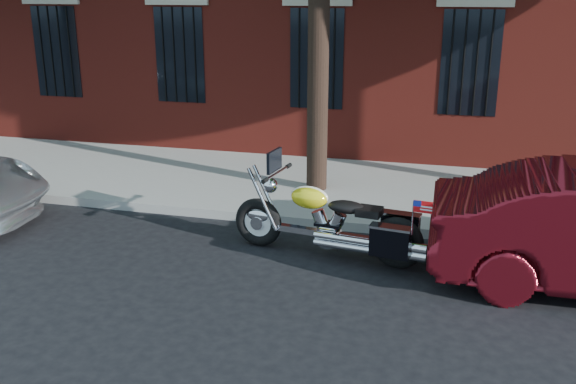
# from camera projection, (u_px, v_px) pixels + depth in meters

# --- Properties ---
(ground) EXTENTS (120.00, 120.00, 0.00)m
(ground) POSITION_uv_depth(u_px,v_px,m) (237.00, 255.00, 8.98)
(ground) COLOR black
(ground) RESTS_ON ground
(curb) EXTENTS (40.00, 0.16, 0.15)m
(curb) POSITION_uv_depth(u_px,v_px,m) (265.00, 218.00, 10.23)
(curb) COLOR gray
(curb) RESTS_ON ground
(sidewalk) EXTENTS (40.00, 3.60, 0.15)m
(sidewalk) POSITION_uv_depth(u_px,v_px,m) (294.00, 184.00, 11.96)
(sidewalk) COLOR gray
(sidewalk) RESTS_ON ground
(motorcycle) EXTENTS (2.80, 1.04, 1.45)m
(motorcycle) POSITION_uv_depth(u_px,v_px,m) (335.00, 225.00, 8.73)
(motorcycle) COLOR black
(motorcycle) RESTS_ON ground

